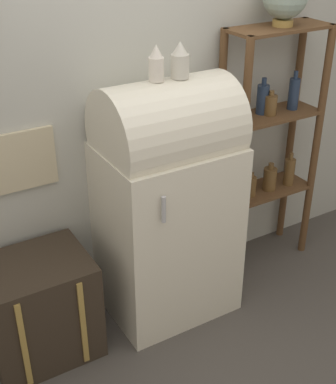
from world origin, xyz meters
TOP-DOWN VIEW (x-y plane):
  - ground_plane at (0.00, 0.00)m, footprint 12.00×12.00m
  - wall_back at (-0.00, 0.57)m, footprint 7.00×0.09m
  - refrigerator at (-0.00, 0.26)m, footprint 0.75×0.61m
  - suitcase_trunk at (-0.82, 0.27)m, footprint 0.59×0.48m
  - shelf_unit at (0.85, 0.38)m, footprint 0.68×0.29m
  - vase_left at (-0.06, 0.27)m, footprint 0.08×0.08m
  - vase_center at (0.07, 0.26)m, footprint 0.10×0.10m

SIDE VIEW (x-z plane):
  - ground_plane at x=0.00m, z-range 0.00..0.00m
  - suitcase_trunk at x=-0.82m, z-range 0.00..0.60m
  - refrigerator at x=0.00m, z-range 0.02..1.49m
  - shelf_unit at x=0.85m, z-range 0.10..1.73m
  - wall_back at x=0.00m, z-range 0.00..2.70m
  - vase_left at x=-0.06m, z-range 1.47..1.65m
  - vase_center at x=0.07m, z-range 1.47..1.66m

